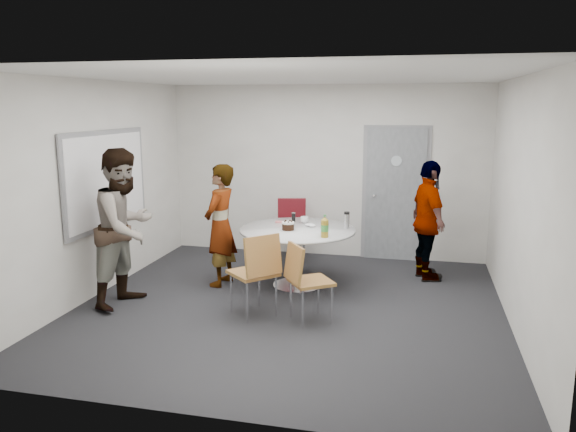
% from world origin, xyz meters
% --- Properties ---
extents(floor, '(5.00, 5.00, 0.00)m').
position_xyz_m(floor, '(0.00, 0.00, 0.00)').
color(floor, black).
rests_on(floor, ground).
extents(ceiling, '(5.00, 5.00, 0.00)m').
position_xyz_m(ceiling, '(0.00, 0.00, 2.70)').
color(ceiling, silver).
rests_on(ceiling, wall_back).
extents(wall_back, '(5.00, 0.00, 5.00)m').
position_xyz_m(wall_back, '(0.00, 2.50, 1.35)').
color(wall_back, beige).
rests_on(wall_back, floor).
extents(wall_left, '(0.00, 5.00, 5.00)m').
position_xyz_m(wall_left, '(-2.50, 0.00, 1.35)').
color(wall_left, beige).
rests_on(wall_left, floor).
extents(wall_right, '(0.00, 5.00, 5.00)m').
position_xyz_m(wall_right, '(2.50, 0.00, 1.35)').
color(wall_right, beige).
rests_on(wall_right, floor).
extents(wall_front, '(5.00, 0.00, 5.00)m').
position_xyz_m(wall_front, '(0.00, -2.50, 1.35)').
color(wall_front, beige).
rests_on(wall_front, floor).
extents(door, '(1.02, 0.17, 2.12)m').
position_xyz_m(door, '(1.10, 2.48, 1.03)').
color(door, slate).
rests_on(door, wall_back).
extents(whiteboard, '(0.04, 1.90, 1.25)m').
position_xyz_m(whiteboard, '(-2.46, 0.20, 1.45)').
color(whiteboard, gray).
rests_on(whiteboard, wall_left).
extents(table, '(1.52, 1.52, 1.07)m').
position_xyz_m(table, '(-0.06, 0.79, 0.68)').
color(table, silver).
rests_on(table, floor).
extents(chair_near_left, '(0.68, 0.68, 0.98)m').
position_xyz_m(chair_near_left, '(-0.28, -0.39, 0.60)').
color(chair_near_left, brown).
rests_on(chair_near_left, floor).
extents(chair_near_right, '(0.62, 0.61, 0.90)m').
position_xyz_m(chair_near_right, '(0.25, -0.41, 0.55)').
color(chair_near_right, brown).
rests_on(chair_near_right, floor).
extents(chair_far, '(0.56, 0.59, 0.96)m').
position_xyz_m(chair_far, '(-0.44, 2.05, 0.59)').
color(chair_far, maroon).
rests_on(chair_far, floor).
extents(person_main, '(0.46, 0.64, 1.63)m').
position_xyz_m(person_main, '(-1.10, 0.65, 0.82)').
color(person_main, '#A5C6EA').
rests_on(person_main, floor).
extents(person_left, '(0.87, 1.03, 1.90)m').
position_xyz_m(person_left, '(-1.95, -0.31, 0.95)').
color(person_left, white).
rests_on(person_left, floor).
extents(person_right, '(0.71, 1.05, 1.66)m').
position_xyz_m(person_right, '(1.60, 1.52, 0.83)').
color(person_right, black).
rests_on(person_right, floor).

